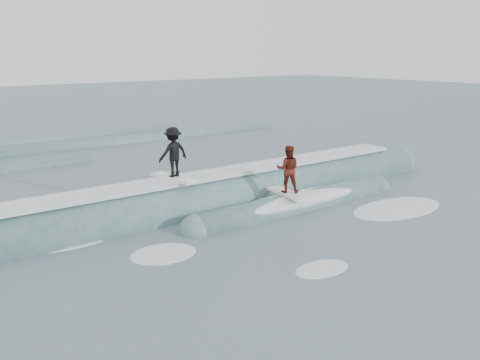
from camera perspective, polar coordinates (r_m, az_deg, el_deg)
ground at (r=18.05m, az=4.53°, el=-4.78°), size 160.00×160.00×0.00m
breaking_wave at (r=20.41m, az=-0.60°, el=-2.44°), size 23.04×3.98×2.39m
surfer_black at (r=18.84m, az=-7.14°, el=2.76°), size 1.17×2.06×1.85m
surfer_red at (r=19.27m, az=5.13°, el=0.90°), size 1.05×2.06×1.81m
whitewater at (r=18.38m, az=6.35°, el=-4.48°), size 14.28×7.49×0.10m
far_swells at (r=32.04m, az=-21.22°, el=2.50°), size 37.80×8.65×0.80m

